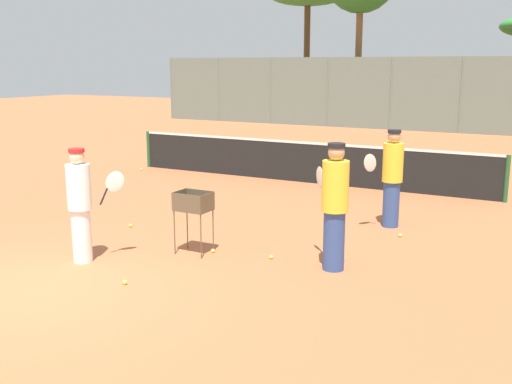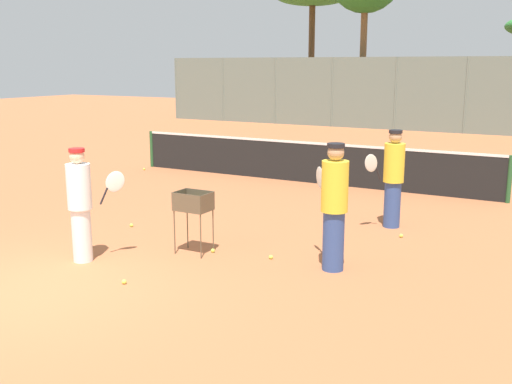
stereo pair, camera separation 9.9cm
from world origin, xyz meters
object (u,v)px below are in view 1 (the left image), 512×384
at_px(player_red_cap, 80,204).
at_px(player_yellow_shirt, 392,177).
at_px(ball_cart, 194,206).
at_px(tennis_net, 301,161).
at_px(player_white_outfit, 335,205).

distance_m(player_red_cap, player_yellow_shirt, 5.64).
xyz_separation_m(player_yellow_shirt, ball_cart, (-2.34, -3.14, -0.17)).
distance_m(tennis_net, ball_cart, 6.44).
xyz_separation_m(player_white_outfit, player_yellow_shirt, (0.07, 2.80, -0.04)).
bearing_deg(tennis_net, ball_cart, -81.40).
height_order(player_white_outfit, player_red_cap, player_white_outfit).
bearing_deg(ball_cart, player_red_cap, -138.15).
distance_m(player_red_cap, ball_cart, 1.76).
bearing_deg(player_white_outfit, ball_cart, 52.84).
bearing_deg(player_red_cap, player_white_outfit, -23.30).
bearing_deg(player_white_outfit, player_yellow_shirt, -47.05).
relative_size(player_white_outfit, ball_cart, 1.87).
bearing_deg(player_yellow_shirt, player_red_cap, -8.62).
relative_size(tennis_net, player_white_outfit, 5.28).
xyz_separation_m(tennis_net, player_yellow_shirt, (3.30, -3.23, 0.40)).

